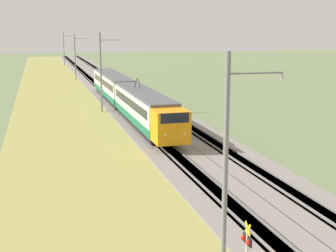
{
  "coord_description": "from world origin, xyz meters",
  "views": [
    {
      "loc": [
        -12.37,
        10.05,
        9.92
      ],
      "look_at": [
        23.84,
        0.0,
        2.19
      ],
      "focal_mm": 50.0,
      "sensor_mm": 36.0,
      "label": 1
    }
  ],
  "objects": [
    {
      "name": "ballast_main",
      "position": [
        50.0,
        0.0,
        0.15
      ],
      "size": [
        240.0,
        4.4,
        0.3
      ],
      "color": "gray",
      "rests_on": "ground"
    },
    {
      "name": "ballast_adjacent",
      "position": [
        50.0,
        -4.36,
        0.15
      ],
      "size": [
        240.0,
        4.4,
        0.3
      ],
      "color": "gray",
      "rests_on": "ground"
    },
    {
      "name": "track_main",
      "position": [
        50.0,
        0.0,
        0.16
      ],
      "size": [
        240.0,
        1.57,
        0.45
      ],
      "color": "#4C4238",
      "rests_on": "ground"
    },
    {
      "name": "track_adjacent",
      "position": [
        50.0,
        -4.36,
        0.16
      ],
      "size": [
        240.0,
        1.57,
        0.45
      ],
      "color": "#4C4238",
      "rests_on": "ground"
    },
    {
      "name": "grass_verge",
      "position": [
        50.0,
        6.59,
        0.06
      ],
      "size": [
        240.0,
        13.58,
        0.12
      ],
      "color": "#99934C",
      "rests_on": "ground"
    },
    {
      "name": "passenger_train",
      "position": [
        42.72,
        0.0,
        2.33
      ],
      "size": [
        41.17,
        2.9,
        4.99
      ],
      "rotation": [
        0.0,
        0.0,
        3.14
      ],
      "color": "orange",
      "rests_on": "ground"
    },
    {
      "name": "crossing_signal_aux",
      "position": [
        2.77,
        2.72,
        1.68
      ],
      "size": [
        0.7,
        0.23,
        2.79
      ],
      "rotation": [
        0.0,
        0.0,
        1.57
      ],
      "color": "beige",
      "rests_on": "ground"
    },
    {
      "name": "catenary_mast_near",
      "position": [
        4.84,
        2.76,
        4.71
      ],
      "size": [
        0.22,
        2.56,
        9.12
      ],
      "color": "slate",
      "rests_on": "ground"
    },
    {
      "name": "catenary_mast_mid",
      "position": [
        43.81,
        2.76,
        4.98
      ],
      "size": [
        0.22,
        2.56,
        9.66
      ],
      "color": "slate",
      "rests_on": "ground"
    },
    {
      "name": "catenary_mast_far",
      "position": [
        82.78,
        2.76,
        4.74
      ],
      "size": [
        0.22,
        2.56,
        9.19
      ],
      "color": "slate",
      "rests_on": "ground"
    },
    {
      "name": "catenary_mast_distant",
      "position": [
        121.74,
        2.76,
        4.78
      ],
      "size": [
        0.22,
        2.56,
        9.27
      ],
      "color": "slate",
      "rests_on": "ground"
    }
  ]
}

